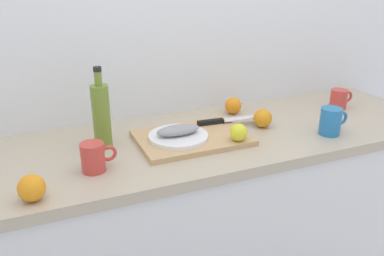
% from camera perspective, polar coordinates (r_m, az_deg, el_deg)
% --- Properties ---
extents(back_wall, '(3.20, 0.05, 2.50)m').
position_cam_1_polar(back_wall, '(1.79, -2.19, 13.08)').
color(back_wall, white).
rests_on(back_wall, ground_plane).
extents(kitchen_counter, '(2.00, 0.60, 0.90)m').
position_cam_1_polar(kitchen_counter, '(1.83, 1.90, -14.19)').
color(kitchen_counter, white).
rests_on(kitchen_counter, ground_plane).
extents(cutting_board, '(0.41, 0.29, 0.02)m').
position_cam_1_polar(cutting_board, '(1.56, 0.00, -1.36)').
color(cutting_board, tan).
rests_on(cutting_board, kitchen_counter).
extents(white_plate, '(0.22, 0.22, 0.01)m').
position_cam_1_polar(white_plate, '(1.53, -1.92, -1.18)').
color(white_plate, white).
rests_on(white_plate, cutting_board).
extents(fish_fillet, '(0.17, 0.07, 0.04)m').
position_cam_1_polar(fish_fillet, '(1.52, -1.94, -0.29)').
color(fish_fillet, gray).
rests_on(fish_fillet, white_plate).
extents(chef_knife, '(0.29, 0.05, 0.02)m').
position_cam_1_polar(chef_knife, '(1.68, 4.28, 1.04)').
color(chef_knife, silver).
rests_on(chef_knife, cutting_board).
extents(lemon_0, '(0.07, 0.07, 0.07)m').
position_cam_1_polar(lemon_0, '(1.51, 6.47, -0.59)').
color(lemon_0, yellow).
rests_on(lemon_0, cutting_board).
extents(olive_oil_bottle, '(0.06, 0.06, 0.30)m').
position_cam_1_polar(olive_oil_bottle, '(1.50, -12.47, 1.78)').
color(olive_oil_bottle, olive).
rests_on(olive_oil_bottle, kitchen_counter).
extents(coffee_mug_0, '(0.12, 0.08, 0.09)m').
position_cam_1_polar(coffee_mug_0, '(2.01, 19.74, 3.84)').
color(coffee_mug_0, '#CC3F38').
rests_on(coffee_mug_0, kitchen_counter).
extents(coffee_mug_1, '(0.12, 0.08, 0.10)m').
position_cam_1_polar(coffee_mug_1, '(1.36, -13.46, -3.95)').
color(coffee_mug_1, '#CC3F38').
rests_on(coffee_mug_1, kitchen_counter).
extents(coffee_mug_2, '(0.12, 0.08, 0.11)m').
position_cam_1_polar(coffee_mug_2, '(1.69, 18.72, 0.91)').
color(coffee_mug_2, '#2672B2').
rests_on(coffee_mug_2, kitchen_counter).
extents(orange_0, '(0.07, 0.07, 0.07)m').
position_cam_1_polar(orange_0, '(1.84, 5.73, 3.12)').
color(orange_0, orange).
rests_on(orange_0, kitchen_counter).
extents(orange_1, '(0.08, 0.08, 0.08)m').
position_cam_1_polar(orange_1, '(1.70, 9.74, 1.37)').
color(orange_1, orange).
rests_on(orange_1, kitchen_counter).
extents(orange_2, '(0.08, 0.08, 0.08)m').
position_cam_1_polar(orange_2, '(1.25, -21.37, -7.76)').
color(orange_2, orange).
rests_on(orange_2, kitchen_counter).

